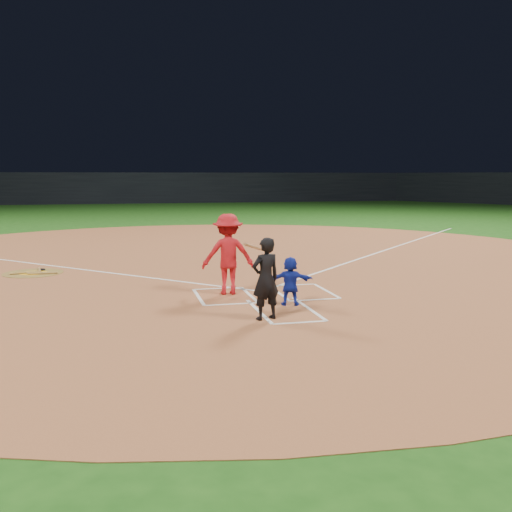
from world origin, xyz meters
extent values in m
plane|color=#184812|center=(0.00, 0.00, 0.00)|extent=(120.00, 120.00, 0.00)
cylinder|color=brown|center=(0.00, 6.00, 0.01)|extent=(28.00, 28.00, 0.01)
cube|color=black|center=(0.00, 48.00, 1.60)|extent=(80.00, 1.20, 3.20)
cylinder|color=silver|center=(0.00, 0.00, 0.02)|extent=(0.60, 0.60, 0.02)
cylinder|color=brown|center=(-5.85, 4.44, 0.02)|extent=(1.70, 1.70, 0.01)
cylinder|color=gold|center=(-5.85, 4.44, 0.02)|extent=(0.80, 0.80, 0.00)
cylinder|color=olive|center=(-5.70, 4.69, 0.05)|extent=(0.21, 0.84, 0.06)
cylinder|color=olive|center=(-6.05, 4.34, 0.05)|extent=(0.83, 0.24, 0.06)
cylinder|color=#A27A3B|center=(-5.55, 4.14, 0.05)|extent=(0.84, 0.10, 0.06)
torus|color=black|center=(-5.65, 4.84, 0.05)|extent=(0.19, 0.19, 0.05)
imported|color=#162AB2|center=(0.26, -1.29, 0.55)|extent=(1.05, 0.57, 1.08)
imported|color=black|center=(-0.58, -2.38, 0.83)|extent=(0.68, 0.54, 1.63)
cube|color=white|center=(-0.98, 0.92, 0.01)|extent=(1.22, 0.08, 0.01)
cube|color=white|center=(-0.98, -0.92, 0.01)|extent=(1.22, 0.08, 0.01)
cube|color=white|center=(-0.37, 0.00, 0.01)|extent=(0.08, 1.83, 0.01)
cube|color=white|center=(-1.59, 0.00, 0.01)|extent=(0.08, 1.83, 0.01)
cube|color=white|center=(0.98, 0.92, 0.01)|extent=(1.22, 0.08, 0.01)
cube|color=white|center=(0.98, -0.92, 0.01)|extent=(1.22, 0.08, 0.01)
cube|color=white|center=(0.37, 0.00, 0.01)|extent=(0.08, 1.83, 0.01)
cube|color=white|center=(1.59, 0.00, 0.01)|extent=(0.08, 1.83, 0.01)
cube|color=white|center=(-0.55, -1.70, 0.01)|extent=(0.08, 2.20, 0.01)
cube|color=white|center=(0.55, -1.70, 0.01)|extent=(0.08, 2.20, 0.01)
cube|color=white|center=(0.00, -2.80, 0.01)|extent=(1.10, 0.08, 0.01)
cube|color=white|center=(7.07, 7.37, 0.01)|extent=(14.21, 14.21, 0.01)
cube|color=white|center=(-7.07, 7.37, 0.01)|extent=(14.21, 14.21, 0.01)
imported|color=red|center=(-0.84, 0.23, 0.98)|extent=(1.29, 0.80, 1.93)
cylinder|color=#AA6F3E|center=(-0.24, 0.08, 1.15)|extent=(0.63, 0.65, 0.28)
camera|label=1|loc=(-3.33, -13.06, 2.83)|focal=40.00mm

